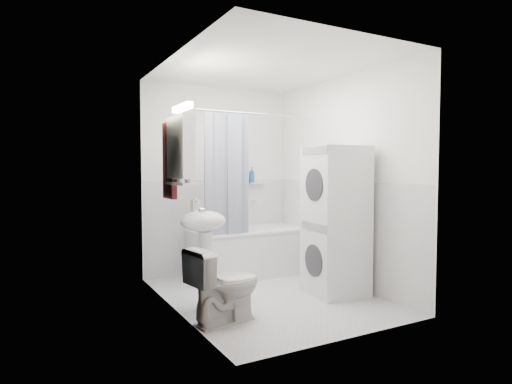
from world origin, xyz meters
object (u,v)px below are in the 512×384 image
bathtub (252,249)px  sink (204,236)px  washer_dryer (335,221)px  toilet (225,285)px

bathtub → sink: size_ratio=1.47×
washer_dryer → bathtub: bearing=113.3°
bathtub → toilet: bearing=-125.6°
washer_dryer → toilet: (-1.40, -0.22, -0.47)m
washer_dryer → sink: bearing=178.3°
toilet → bathtub: bearing=-45.1°
sink → toilet: 0.55m
bathtub → sink: 1.51m
bathtub → washer_dryer: washer_dryer is taller
bathtub → sink: (-1.05, -1.01, 0.38)m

